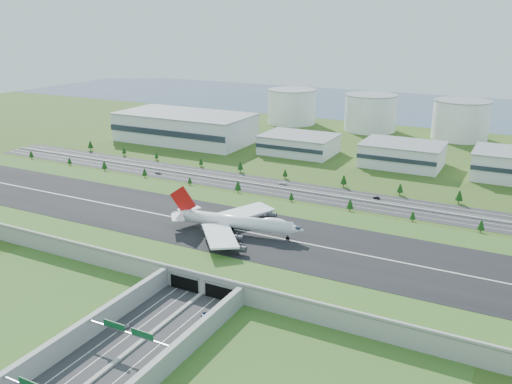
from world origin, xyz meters
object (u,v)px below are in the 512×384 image
at_px(car_0, 123,327).
at_px(car_7, 282,183).
at_px(car_4, 159,173).
at_px(car_5, 377,198).
at_px(fuel_tank_a, 292,107).
at_px(car_2, 205,316).
at_px(boeing_747, 236,222).

height_order(car_0, car_7, car_7).
relative_size(car_4, car_5, 1.15).
bearing_deg(car_0, fuel_tank_a, 127.96).
bearing_deg(car_4, car_2, -134.10).
height_order(car_4, car_7, car_7).
bearing_deg(car_0, boeing_747, 111.87).
bearing_deg(boeing_747, car_0, -98.99).
distance_m(fuel_tank_a, car_7, 224.03).
height_order(fuel_tank_a, car_4, fuel_tank_a).
bearing_deg(car_0, car_7, 119.72).
bearing_deg(car_4, fuel_tank_a, 2.60).
distance_m(boeing_747, car_0, 82.94).
relative_size(car_2, car_4, 1.24).
distance_m(car_2, car_4, 202.48).
height_order(fuel_tank_a, car_5, fuel_tank_a).
relative_size(boeing_747, car_2, 11.19).
bearing_deg(car_0, car_5, 100.18).
bearing_deg(car_7, car_2, 14.56).
xyz_separation_m(car_0, car_2, (22.43, 20.10, 0.05)).
distance_m(car_0, car_7, 190.21).
bearing_deg(car_5, car_7, -87.43).
distance_m(fuel_tank_a, car_2, 397.81).
height_order(boeing_747, car_0, boeing_747).
relative_size(car_0, car_5, 1.10).
height_order(car_2, car_5, car_2).
relative_size(fuel_tank_a, car_7, 8.50).
xyz_separation_m(boeing_747, car_4, (-114.38, 88.43, -13.08)).
bearing_deg(car_4, car_5, -79.71).
bearing_deg(car_4, car_7, -74.61).
distance_m(fuel_tank_a, boeing_747, 332.11).
relative_size(car_4, car_7, 0.84).
bearing_deg(car_5, car_4, -80.23).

